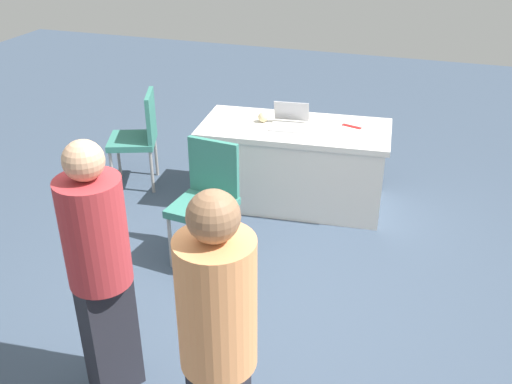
# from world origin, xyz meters

# --- Properties ---
(ground_plane) EXTENTS (14.40, 14.40, 0.00)m
(ground_plane) POSITION_xyz_m (0.00, 0.00, 0.00)
(ground_plane) COLOR #3D4C60
(table_foreground) EXTENTS (1.75, 0.93, 0.76)m
(table_foreground) POSITION_xyz_m (0.23, -1.59, 0.38)
(table_foreground) COLOR silver
(table_foreground) RESTS_ON ground
(chair_tucked_right) EXTENTS (0.49, 0.49, 0.96)m
(chair_tucked_right) POSITION_xyz_m (0.64, -0.50, 0.55)
(chair_tucked_right) COLOR #9E9993
(chair_tucked_right) RESTS_ON ground
(chair_by_pillar) EXTENTS (0.57, 0.57, 0.95)m
(chair_by_pillar) POSITION_xyz_m (1.75, -1.47, 0.54)
(chair_by_pillar) COLOR #9E9993
(chair_by_pillar) RESTS_ON ground
(person_presenter) EXTENTS (0.47, 0.47, 1.59)m
(person_presenter) POSITION_xyz_m (0.65, 0.96, 0.88)
(person_presenter) COLOR #26262D
(person_presenter) RESTS_ON ground
(person_attendee_browsing) EXTENTS (0.38, 0.38, 1.64)m
(person_attendee_browsing) POSITION_xyz_m (-0.18, 1.34, 0.91)
(person_attendee_browsing) COLOR #26262D
(person_attendee_browsing) RESTS_ON ground
(laptop_silver) EXTENTS (0.35, 0.32, 0.21)m
(laptop_silver) POSITION_xyz_m (0.28, -1.57, 0.80)
(laptop_silver) COLOR silver
(laptop_silver) RESTS_ON table_foreground
(yarn_ball) EXTENTS (0.09, 0.09, 0.09)m
(yarn_ball) POSITION_xyz_m (0.54, -1.61, 0.80)
(yarn_ball) COLOR beige
(yarn_ball) RESTS_ON table_foreground
(scissors_red) EXTENTS (0.18, 0.09, 0.01)m
(scissors_red) POSITION_xyz_m (-0.25, -1.74, 0.76)
(scissors_red) COLOR red
(scissors_red) RESTS_ON table_foreground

